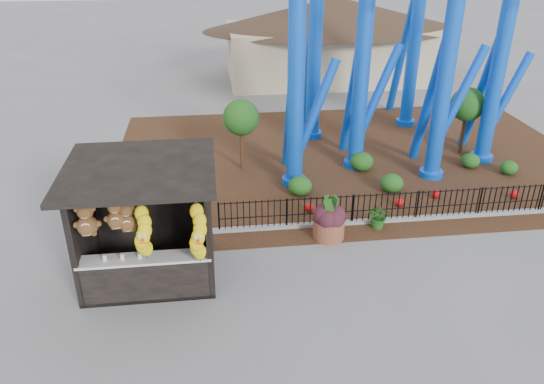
{
  "coord_description": "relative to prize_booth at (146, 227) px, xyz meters",
  "views": [
    {
      "loc": [
        -1.3,
        -10.51,
        8.08
      ],
      "look_at": [
        0.17,
        1.5,
        2.0
      ],
      "focal_mm": 35.0,
      "sensor_mm": 36.0,
      "label": 1
    }
  ],
  "objects": [
    {
      "name": "ground",
      "position": [
        3.0,
        -0.9,
        -1.53
      ],
      "size": [
        120.0,
        120.0,
        0.0
      ],
      "primitive_type": "plane",
      "color": "slate",
      "rests_on": "ground"
    },
    {
      "name": "terracotta_planter",
      "position": [
        4.92,
        1.44,
        -1.23
      ],
      "size": [
        1.19,
        1.19,
        0.59
      ],
      "primitive_type": "cylinder",
      "rotation": [
        0.0,
        0.0,
        0.39
      ],
      "color": "brown",
      "rests_on": "ground"
    },
    {
      "name": "curb",
      "position": [
        7.0,
        2.1,
        -1.47
      ],
      "size": [
        18.0,
        0.18,
        0.12
      ],
      "primitive_type": "cube",
      "color": "gray",
      "rests_on": "ground"
    },
    {
      "name": "potted_plant",
      "position": [
        6.52,
        1.8,
        -1.14
      ],
      "size": [
        0.88,
        0.84,
        0.78
      ],
      "primitive_type": "imported",
      "rotation": [
        0.0,
        0.0,
        -0.4
      ],
      "color": "#225418",
      "rests_on": "ground"
    },
    {
      "name": "mulch_bed",
      "position": [
        7.0,
        7.1,
        -1.52
      ],
      "size": [
        18.0,
        12.0,
        0.02
      ],
      "primitive_type": "cube",
      "color": "#331E11",
      "rests_on": "ground"
    },
    {
      "name": "prize_booth",
      "position": [
        0.0,
        0.0,
        0.0
      ],
      "size": [
        3.5,
        3.4,
        3.12
      ],
      "color": "black",
      "rests_on": "ground"
    },
    {
      "name": "planter_foliage",
      "position": [
        4.92,
        1.44,
        -0.61
      ],
      "size": [
        0.7,
        0.7,
        0.64
      ],
      "primitive_type": "ellipsoid",
      "color": "#32141C",
      "rests_on": "terracotta_planter"
    },
    {
      "name": "pavilion",
      "position": [
        9.0,
        19.1,
        1.54
      ],
      "size": [
        15.0,
        15.0,
        4.8
      ],
      "color": "#BFAD8C",
      "rests_on": "ground"
    },
    {
      "name": "picket_fence",
      "position": [
        7.9,
        2.1,
        -1.03
      ],
      "size": [
        12.2,
        0.06,
        1.0
      ],
      "primitive_type": null,
      "color": "black",
      "rests_on": "ground"
    },
    {
      "name": "landscaping",
      "position": [
        7.85,
        4.89,
        -1.21
      ],
      "size": [
        8.5,
        3.48,
        0.69
      ],
      "color": "#1C4C16",
      "rests_on": "mulch_bed"
    }
  ]
}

